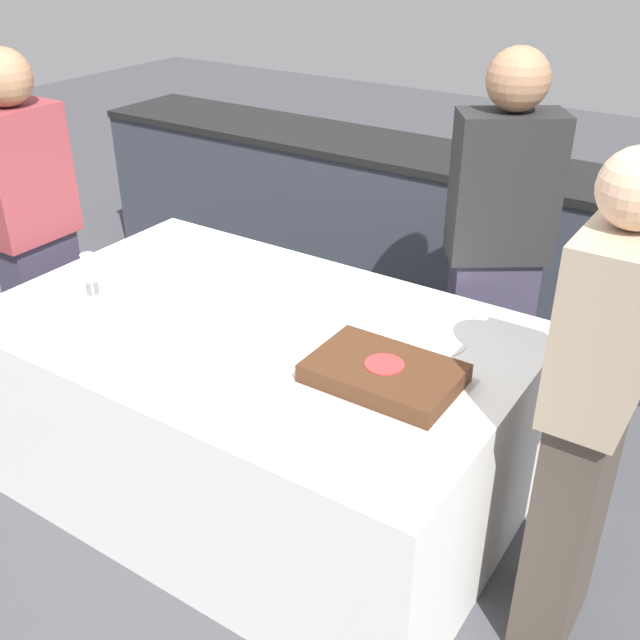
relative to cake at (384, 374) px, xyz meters
name	(u,v)px	position (x,y,z in m)	size (l,w,h in m)	color
ground_plane	(261,486)	(-0.56, 0.07, -0.77)	(14.00, 14.00, 0.00)	#424247
back_counter	(449,242)	(-0.56, 1.74, -0.31)	(4.40, 0.58, 0.92)	#333842
dining_table	(257,410)	(-0.56, 0.07, -0.40)	(1.88, 1.19, 0.74)	white
cake	(384,374)	(0.00, 0.00, 0.00)	(0.49, 0.34, 0.07)	#B7B2AD
plate_stack	(152,284)	(-1.05, 0.08, -0.01)	(0.21, 0.21, 0.04)	white
wine_glass	(89,269)	(-1.15, -0.12, 0.10)	(0.06, 0.06, 0.19)	white
side_plate_near_cake	(437,342)	(0.03, 0.31, -0.03)	(0.19, 0.19, 0.00)	white
person_cutting_cake	(496,254)	(0.00, 0.89, 0.07)	(0.43, 0.38, 1.61)	#383347
person_seated_left	(34,232)	(-1.72, 0.07, 0.05)	(0.22, 0.36, 1.57)	#383347
person_seated_right	(590,420)	(0.60, 0.07, 0.03)	(0.20, 0.39, 1.55)	#4C4238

